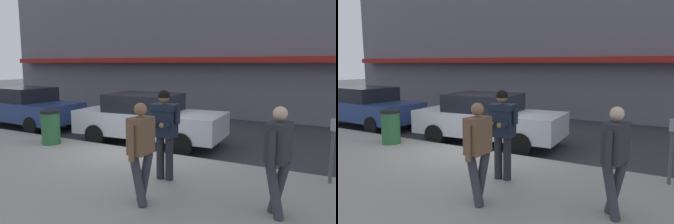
% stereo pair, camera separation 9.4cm
% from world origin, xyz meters
% --- Properties ---
extents(ground_plane, '(80.00, 80.00, 0.00)m').
position_xyz_m(ground_plane, '(0.00, 0.00, 0.00)').
color(ground_plane, '#333338').
extents(sidewalk, '(32.00, 5.30, 0.14)m').
position_xyz_m(sidewalk, '(1.00, -2.85, 0.07)').
color(sidewalk, '#99968E').
rests_on(sidewalk, ground).
extents(curb_paint_line, '(28.00, 0.12, 0.01)m').
position_xyz_m(curb_paint_line, '(1.00, 0.05, 0.00)').
color(curb_paint_line, silver).
rests_on(curb_paint_line, ground).
extents(parked_sedan_near, '(4.62, 2.17, 1.54)m').
position_xyz_m(parked_sedan_near, '(-5.79, 0.96, 0.79)').
color(parked_sedan_near, navy).
rests_on(parked_sedan_near, ground).
extents(parked_sedan_mid, '(4.61, 2.15, 1.54)m').
position_xyz_m(parked_sedan_mid, '(-0.27, 0.91, 0.79)').
color(parked_sedan_mid, silver).
rests_on(parked_sedan_mid, ground).
extents(man_texting_on_phone, '(0.65, 0.59, 1.81)m').
position_xyz_m(man_texting_on_phone, '(1.85, -1.94, 1.25)').
color(man_texting_on_phone, '#23232B').
rests_on(man_texting_on_phone, sidewalk).
extents(pedestrian_with_bag, '(0.38, 0.72, 1.70)m').
position_xyz_m(pedestrian_with_bag, '(4.12, -2.51, 1.11)').
color(pedestrian_with_bag, '#33333D').
rests_on(pedestrian_with_bag, sidewalk).
extents(pedestrian_dark_coat, '(0.35, 0.60, 1.70)m').
position_xyz_m(pedestrian_dark_coat, '(2.07, -3.13, 1.11)').
color(pedestrian_dark_coat, '#33333D').
rests_on(pedestrian_dark_coat, sidewalk).
extents(parking_meter, '(0.12, 0.18, 1.27)m').
position_xyz_m(parking_meter, '(4.80, -0.60, 0.97)').
color(parking_meter, '#4C4C51').
rests_on(parking_meter, sidewalk).
extents(trash_bin, '(0.55, 0.55, 0.98)m').
position_xyz_m(trash_bin, '(-2.47, -0.90, 0.63)').
color(trash_bin, '#2D6638').
rests_on(trash_bin, sidewalk).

